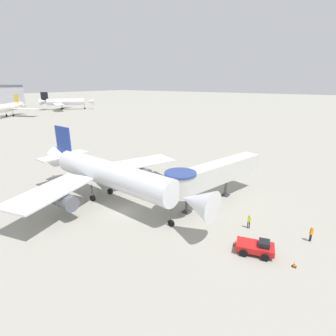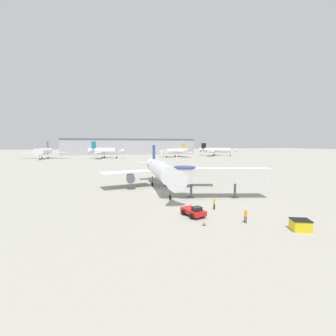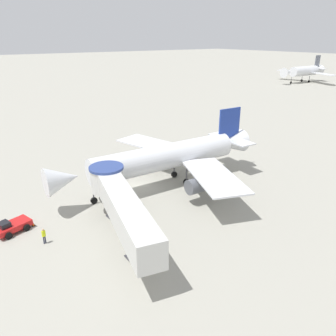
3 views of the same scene
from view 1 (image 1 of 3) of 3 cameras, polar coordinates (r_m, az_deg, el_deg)
The scene contains 10 objects.
ground_plane at distance 36.80m, azimuth -9.78°, elevation -9.42°, with size 800.00×800.00×0.00m, color #9E9B8E.
main_airplane at distance 38.74m, azimuth -12.83°, elevation -1.37°, with size 28.77×31.65×9.98m.
jet_bridge at distance 37.65m, azimuth 9.14°, elevation -1.46°, with size 18.18×7.20×6.05m.
pushback_tug_red at distance 29.64m, azimuth 18.59°, elevation -15.95°, with size 3.03×4.17×1.57m.
traffic_cone_near_nose at distance 30.45m, azimuth 14.43°, elevation -15.50°, with size 0.38×0.38×0.63m.
traffic_cone_apron_front at distance 29.35m, azimuth 25.82°, elevation -18.29°, with size 0.40×0.40×0.67m.
ground_crew_marshaller at distance 33.61m, azimuth 17.22°, elevation -10.87°, with size 0.30×0.39×1.79m.
ground_crew_wing_walker at distance 33.74m, azimuth 28.74°, elevation -12.30°, with size 0.40×0.37×1.81m.
background_jet_black_tail at distance 183.95m, azimuth -21.54°, elevation 13.24°, with size 27.56×27.52×10.87m.
background_jet_gold_tail at distance 156.53m, azimuth -31.76°, elevation 11.11°, with size 27.19×25.70×10.62m.
Camera 1 is at (-22.54, -23.66, 16.93)m, focal length 28.00 mm.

